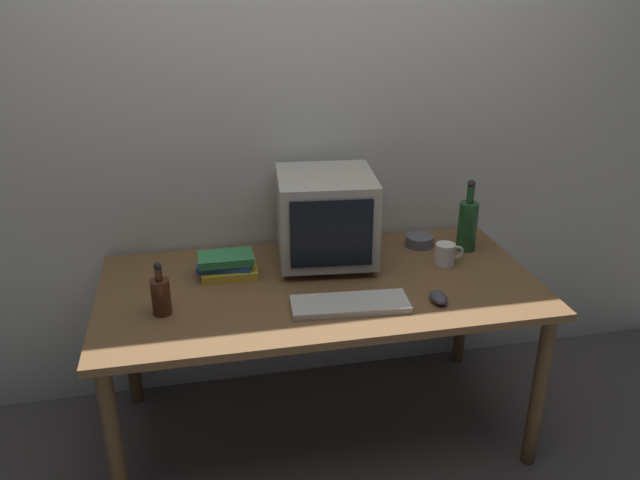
# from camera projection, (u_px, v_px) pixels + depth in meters

# --- Properties ---
(ground_plane) EXTENTS (6.00, 6.00, 0.00)m
(ground_plane) POSITION_uv_depth(u_px,v_px,m) (320.00, 428.00, 2.72)
(ground_plane) COLOR #56514C
(back_wall) EXTENTS (4.00, 0.08, 2.50)m
(back_wall) POSITION_uv_depth(u_px,v_px,m) (297.00, 115.00, 2.65)
(back_wall) COLOR silver
(back_wall) RESTS_ON ground
(desk) EXTENTS (1.67, 0.83, 0.70)m
(desk) POSITION_uv_depth(u_px,v_px,m) (320.00, 300.00, 2.47)
(desk) COLOR brown
(desk) RESTS_ON ground
(crt_monitor) EXTENTS (0.42, 0.42, 0.37)m
(crt_monitor) POSITION_uv_depth(u_px,v_px,m) (326.00, 217.00, 2.55)
(crt_monitor) COLOR #B2AD9E
(crt_monitor) RESTS_ON desk
(keyboard) EXTENTS (0.43, 0.18, 0.02)m
(keyboard) POSITION_uv_depth(u_px,v_px,m) (350.00, 304.00, 2.26)
(keyboard) COLOR beige
(keyboard) RESTS_ON desk
(computer_mouse) EXTENTS (0.06, 0.10, 0.04)m
(computer_mouse) POSITION_uv_depth(u_px,v_px,m) (439.00, 297.00, 2.30)
(computer_mouse) COLOR #3F3F47
(computer_mouse) RESTS_ON desk
(bottle_tall) EXTENTS (0.08, 0.08, 0.31)m
(bottle_tall) POSITION_uv_depth(u_px,v_px,m) (467.00, 224.00, 2.68)
(bottle_tall) COLOR #1E4C23
(bottle_tall) RESTS_ON desk
(bottle_short) EXTENTS (0.07, 0.07, 0.20)m
(bottle_short) POSITION_uv_depth(u_px,v_px,m) (161.00, 295.00, 2.20)
(bottle_short) COLOR #472314
(bottle_short) RESTS_ON desk
(book_stack) EXTENTS (0.24, 0.16, 0.09)m
(book_stack) POSITION_uv_depth(u_px,v_px,m) (227.00, 265.00, 2.49)
(book_stack) COLOR gold
(book_stack) RESTS_ON desk
(mug) EXTENTS (0.12, 0.08, 0.09)m
(mug) POSITION_uv_depth(u_px,v_px,m) (446.00, 254.00, 2.58)
(mug) COLOR white
(mug) RESTS_ON desk
(cd_spindle) EXTENTS (0.12, 0.12, 0.04)m
(cd_spindle) POSITION_uv_depth(u_px,v_px,m) (419.00, 241.00, 2.76)
(cd_spindle) COLOR #595B66
(cd_spindle) RESTS_ON desk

